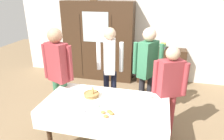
{
  "coord_description": "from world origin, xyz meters",
  "views": [
    {
      "loc": [
        0.7,
        -2.63,
        2.29
      ],
      "look_at": [
        0.0,
        0.2,
        1.13
      ],
      "focal_mm": 32.23,
      "sensor_mm": 36.0,
      "label": 1
    }
  ],
  "objects_px": {
    "pastry_plate": "(107,114)",
    "spoon_center": "(118,106)",
    "tea_cup_center": "(83,111)",
    "person_near_right_end": "(58,69)",
    "person_behind_table_right": "(147,65)",
    "dining_table": "(105,110)",
    "spoon_front_edge": "(66,108)",
    "tea_cup_mid_left": "(149,97)",
    "person_behind_table_left": "(110,62)",
    "bread_basket": "(92,94)",
    "person_by_cabinet": "(169,85)",
    "tea_cup_near_right": "(97,106)",
    "wall_cabinet": "(99,41)",
    "bookshelf_low": "(161,66)",
    "book_stack": "(163,46)"
  },
  "relations": [
    {
      "from": "person_behind_table_right",
      "to": "person_near_right_end",
      "type": "height_order",
      "value": "person_near_right_end"
    },
    {
      "from": "dining_table",
      "to": "spoon_front_edge",
      "type": "relative_size",
      "value": 15.19
    },
    {
      "from": "book_stack",
      "to": "person_near_right_end",
      "type": "xyz_separation_m",
      "value": [
        -1.67,
        -2.24,
        0.08
      ]
    },
    {
      "from": "bookshelf_low",
      "to": "tea_cup_mid_left",
      "type": "distance_m",
      "value": 2.37
    },
    {
      "from": "bookshelf_low",
      "to": "spoon_front_edge",
      "type": "distance_m",
      "value": 3.16
    },
    {
      "from": "tea_cup_mid_left",
      "to": "person_behind_table_right",
      "type": "bearing_deg",
      "value": 97.57
    },
    {
      "from": "pastry_plate",
      "to": "person_behind_table_right",
      "type": "xyz_separation_m",
      "value": [
        0.4,
        1.26,
        0.26
      ]
    },
    {
      "from": "tea_cup_center",
      "to": "wall_cabinet",
      "type": "bearing_deg",
      "value": 103.37
    },
    {
      "from": "wall_cabinet",
      "to": "person_behind_table_left",
      "type": "distance_m",
      "value": 1.67
    },
    {
      "from": "dining_table",
      "to": "tea_cup_center",
      "type": "bearing_deg",
      "value": -127.1
    },
    {
      "from": "wall_cabinet",
      "to": "book_stack",
      "type": "relative_size",
      "value": 9.1
    },
    {
      "from": "bookshelf_low",
      "to": "tea_cup_near_right",
      "type": "relative_size",
      "value": 9.03
    },
    {
      "from": "tea_cup_near_right",
      "to": "person_behind_table_right",
      "type": "relative_size",
      "value": 0.08
    },
    {
      "from": "person_near_right_end",
      "to": "person_by_cabinet",
      "type": "relative_size",
      "value": 1.13
    },
    {
      "from": "tea_cup_near_right",
      "to": "dining_table",
      "type": "bearing_deg",
      "value": 57.22
    },
    {
      "from": "bread_basket",
      "to": "spoon_front_edge",
      "type": "height_order",
      "value": "bread_basket"
    },
    {
      "from": "person_behind_table_right",
      "to": "person_behind_table_left",
      "type": "bearing_deg",
      "value": 172.66
    },
    {
      "from": "tea_cup_center",
      "to": "bread_basket",
      "type": "bearing_deg",
      "value": 94.85
    },
    {
      "from": "tea_cup_mid_left",
      "to": "bread_basket",
      "type": "xyz_separation_m",
      "value": [
        -0.85,
        -0.14,
        0.01
      ]
    },
    {
      "from": "bookshelf_low",
      "to": "pastry_plate",
      "type": "distance_m",
      "value": 3.01
    },
    {
      "from": "dining_table",
      "to": "person_behind_table_left",
      "type": "relative_size",
      "value": 1.08
    },
    {
      "from": "tea_cup_center",
      "to": "person_by_cabinet",
      "type": "relative_size",
      "value": 0.08
    },
    {
      "from": "tea_cup_near_right",
      "to": "tea_cup_center",
      "type": "bearing_deg",
      "value": -130.21
    },
    {
      "from": "tea_cup_center",
      "to": "person_near_right_end",
      "type": "height_order",
      "value": "person_near_right_end"
    },
    {
      "from": "tea_cup_mid_left",
      "to": "spoon_front_edge",
      "type": "height_order",
      "value": "tea_cup_mid_left"
    },
    {
      "from": "wall_cabinet",
      "to": "tea_cup_mid_left",
      "type": "bearing_deg",
      "value": -56.77
    },
    {
      "from": "wall_cabinet",
      "to": "bookshelf_low",
      "type": "distance_m",
      "value": 1.75
    },
    {
      "from": "tea_cup_near_right",
      "to": "person_by_cabinet",
      "type": "height_order",
      "value": "person_by_cabinet"
    },
    {
      "from": "spoon_front_edge",
      "to": "person_near_right_end",
      "type": "distance_m",
      "value": 0.82
    },
    {
      "from": "person_behind_table_left",
      "to": "person_near_right_end",
      "type": "height_order",
      "value": "person_near_right_end"
    },
    {
      "from": "dining_table",
      "to": "person_behind_table_left",
      "type": "distance_m",
      "value": 1.15
    },
    {
      "from": "person_behind_table_left",
      "to": "person_by_cabinet",
      "type": "distance_m",
      "value": 1.23
    },
    {
      "from": "bread_basket",
      "to": "person_near_right_end",
      "type": "relative_size",
      "value": 0.14
    },
    {
      "from": "pastry_plate",
      "to": "spoon_center",
      "type": "xyz_separation_m",
      "value": [
        0.1,
        0.25,
        -0.01
      ]
    },
    {
      "from": "dining_table",
      "to": "book_stack",
      "type": "relative_size",
      "value": 8.01
    },
    {
      "from": "spoon_center",
      "to": "person_behind_table_right",
      "type": "height_order",
      "value": "person_behind_table_right"
    },
    {
      "from": "bookshelf_low",
      "to": "person_near_right_end",
      "type": "bearing_deg",
      "value": -126.69
    },
    {
      "from": "bread_basket",
      "to": "dining_table",
      "type": "bearing_deg",
      "value": -31.75
    },
    {
      "from": "spoon_center",
      "to": "person_behind_table_right",
      "type": "xyz_separation_m",
      "value": [
        0.3,
        1.01,
        0.27
      ]
    },
    {
      "from": "dining_table",
      "to": "person_behind_table_right",
      "type": "xyz_separation_m",
      "value": [
        0.51,
        0.98,
        0.38
      ]
    },
    {
      "from": "pastry_plate",
      "to": "person_near_right_end",
      "type": "xyz_separation_m",
      "value": [
        -1.02,
        0.68,
        0.28
      ]
    },
    {
      "from": "book_stack",
      "to": "person_behind_table_right",
      "type": "relative_size",
      "value": 0.13
    },
    {
      "from": "person_behind_table_right",
      "to": "person_near_right_end",
      "type": "bearing_deg",
      "value": -157.66
    },
    {
      "from": "book_stack",
      "to": "tea_cup_mid_left",
      "type": "bearing_deg",
      "value": -93.89
    },
    {
      "from": "tea_cup_near_right",
      "to": "person_near_right_end",
      "type": "distance_m",
      "value": 1.02
    },
    {
      "from": "person_behind_table_left",
      "to": "bread_basket",
      "type": "bearing_deg",
      "value": -93.43
    },
    {
      "from": "book_stack",
      "to": "tea_cup_mid_left",
      "type": "height_order",
      "value": "book_stack"
    },
    {
      "from": "pastry_plate",
      "to": "spoon_center",
      "type": "distance_m",
      "value": 0.27
    },
    {
      "from": "tea_cup_near_right",
      "to": "bread_basket",
      "type": "height_order",
      "value": "bread_basket"
    },
    {
      "from": "dining_table",
      "to": "tea_cup_mid_left",
      "type": "distance_m",
      "value": 0.68
    }
  ]
}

